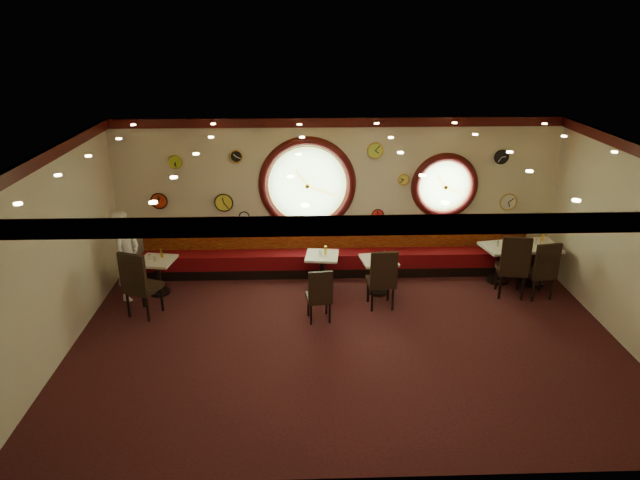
% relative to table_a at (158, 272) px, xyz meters
% --- Properties ---
extents(floor, '(9.00, 6.00, 0.00)m').
position_rel_table_a_xyz_m(floor, '(3.50, -1.91, -0.44)').
color(floor, black).
rests_on(floor, ground).
extents(ceiling, '(9.00, 6.00, 0.02)m').
position_rel_table_a_xyz_m(ceiling, '(3.50, -1.91, 2.76)').
color(ceiling, gold).
rests_on(ceiling, wall_back).
extents(wall_back, '(9.00, 0.02, 3.20)m').
position_rel_table_a_xyz_m(wall_back, '(3.50, 1.09, 1.16)').
color(wall_back, beige).
rests_on(wall_back, floor).
extents(wall_front, '(9.00, 0.02, 3.20)m').
position_rel_table_a_xyz_m(wall_front, '(3.50, -4.91, 1.16)').
color(wall_front, beige).
rests_on(wall_front, floor).
extents(wall_left, '(0.02, 6.00, 3.20)m').
position_rel_table_a_xyz_m(wall_left, '(-1.00, -1.91, 1.16)').
color(wall_left, beige).
rests_on(wall_left, floor).
extents(wall_right, '(0.02, 6.00, 3.20)m').
position_rel_table_a_xyz_m(wall_right, '(8.00, -1.91, 1.16)').
color(wall_right, beige).
rests_on(wall_right, floor).
extents(molding_back, '(9.00, 0.10, 0.18)m').
position_rel_table_a_xyz_m(molding_back, '(3.50, 1.04, 2.67)').
color(molding_back, '#370A0A').
rests_on(molding_back, wall_back).
extents(molding_front, '(9.00, 0.10, 0.18)m').
position_rel_table_a_xyz_m(molding_front, '(3.50, -4.86, 2.67)').
color(molding_front, '#370A0A').
rests_on(molding_front, wall_back).
extents(molding_left, '(0.10, 6.00, 0.18)m').
position_rel_table_a_xyz_m(molding_left, '(-0.95, -1.91, 2.67)').
color(molding_left, '#370A0A').
rests_on(molding_left, wall_back).
extents(banquette_base, '(8.00, 0.55, 0.20)m').
position_rel_table_a_xyz_m(banquette_base, '(3.50, 0.81, -0.34)').
color(banquette_base, black).
rests_on(banquette_base, floor).
extents(banquette_seat, '(8.00, 0.55, 0.30)m').
position_rel_table_a_xyz_m(banquette_seat, '(3.50, 0.81, -0.09)').
color(banquette_seat, '#5B070E').
rests_on(banquette_seat, banquette_base).
extents(banquette_back, '(8.00, 0.10, 0.55)m').
position_rel_table_a_xyz_m(banquette_back, '(3.50, 1.03, 0.31)').
color(banquette_back, '#610807').
rests_on(banquette_back, wall_back).
extents(porthole_left_glass, '(1.66, 0.02, 1.66)m').
position_rel_table_a_xyz_m(porthole_left_glass, '(2.90, 1.09, 1.41)').
color(porthole_left_glass, '#91BA6F').
rests_on(porthole_left_glass, wall_back).
extents(porthole_left_frame, '(1.98, 0.18, 1.98)m').
position_rel_table_a_xyz_m(porthole_left_frame, '(2.90, 1.07, 1.41)').
color(porthole_left_frame, '#370A0A').
rests_on(porthole_left_frame, wall_back).
extents(porthole_left_ring, '(1.61, 0.03, 1.61)m').
position_rel_table_a_xyz_m(porthole_left_ring, '(2.90, 1.04, 1.41)').
color(porthole_left_ring, gold).
rests_on(porthole_left_ring, wall_back).
extents(porthole_right_glass, '(1.10, 0.02, 1.10)m').
position_rel_table_a_xyz_m(porthole_right_glass, '(5.70, 1.09, 1.36)').
color(porthole_right_glass, '#91BA6F').
rests_on(porthole_right_glass, wall_back).
extents(porthole_right_frame, '(1.38, 0.18, 1.38)m').
position_rel_table_a_xyz_m(porthole_right_frame, '(5.70, 1.07, 1.36)').
color(porthole_right_frame, '#370A0A').
rests_on(porthole_right_frame, wall_back).
extents(porthole_right_ring, '(1.09, 0.03, 1.09)m').
position_rel_table_a_xyz_m(porthole_right_ring, '(5.70, 1.04, 1.36)').
color(porthole_right_ring, gold).
rests_on(porthole_right_ring, wall_back).
extents(wall_clock_0, '(0.28, 0.03, 0.28)m').
position_rel_table_a_xyz_m(wall_clock_0, '(6.80, 1.05, 1.96)').
color(wall_clock_0, black).
rests_on(wall_clock_0, wall_back).
extents(wall_clock_1, '(0.30, 0.03, 0.30)m').
position_rel_table_a_xyz_m(wall_clock_1, '(4.25, 1.05, 2.11)').
color(wall_clock_1, '#B8D542').
rests_on(wall_clock_1, wall_back).
extents(wall_clock_2, '(0.24, 0.03, 0.24)m').
position_rel_table_a_xyz_m(wall_clock_2, '(1.50, 1.05, 2.01)').
color(wall_clock_2, black).
rests_on(wall_clock_2, wall_back).
extents(wall_clock_3, '(0.26, 0.03, 0.26)m').
position_rel_table_a_xyz_m(wall_clock_3, '(0.30, 1.05, 1.91)').
color(wall_clock_3, '#A5CB28').
rests_on(wall_clock_3, wall_back).
extents(wall_clock_4, '(0.34, 0.03, 0.34)m').
position_rel_table_a_xyz_m(wall_clock_4, '(7.05, 1.05, 1.01)').
color(wall_clock_4, white).
rests_on(wall_clock_4, wall_back).
extents(wall_clock_5, '(0.32, 0.03, 0.32)m').
position_rel_table_a_xyz_m(wall_clock_5, '(-0.10, 1.05, 1.11)').
color(wall_clock_5, red).
rests_on(wall_clock_5, wall_back).
extents(wall_clock_6, '(0.24, 0.03, 0.24)m').
position_rel_table_a_xyz_m(wall_clock_6, '(4.35, 1.05, 0.76)').
color(wall_clock_6, red).
rests_on(wall_clock_6, wall_back).
extents(wall_clock_7, '(0.36, 0.03, 0.36)m').
position_rel_table_a_xyz_m(wall_clock_7, '(1.20, 1.05, 1.06)').
color(wall_clock_7, yellow).
rests_on(wall_clock_7, wall_back).
extents(wall_clock_8, '(0.20, 0.03, 0.20)m').
position_rel_table_a_xyz_m(wall_clock_8, '(1.60, 1.05, 0.76)').
color(wall_clock_8, white).
rests_on(wall_clock_8, wall_back).
extents(wall_clock_9, '(0.22, 0.03, 0.22)m').
position_rel_table_a_xyz_m(wall_clock_9, '(4.85, 1.05, 1.51)').
color(wall_clock_9, '#F4E251').
rests_on(wall_clock_9, wall_back).
extents(table_a, '(0.74, 0.74, 0.71)m').
position_rel_table_a_xyz_m(table_a, '(0.00, 0.00, 0.00)').
color(table_a, black).
rests_on(table_a, floor).
extents(table_b, '(0.70, 0.70, 0.69)m').
position_rel_table_a_xyz_m(table_b, '(3.17, 0.17, -0.01)').
color(table_b, black).
rests_on(table_b, floor).
extents(table_c, '(0.72, 0.72, 0.71)m').
position_rel_table_a_xyz_m(table_c, '(4.24, -0.11, 0.00)').
color(table_c, black).
rests_on(table_c, floor).
extents(table_d, '(0.82, 0.82, 0.76)m').
position_rel_table_a_xyz_m(table_d, '(6.74, 0.30, 0.04)').
color(table_d, black).
rests_on(table_d, floor).
extents(table_e, '(0.79, 0.79, 0.85)m').
position_rel_table_a_xyz_m(table_e, '(7.40, 0.18, 0.09)').
color(table_e, black).
rests_on(table_e, floor).
extents(chair_a, '(0.69, 0.69, 0.78)m').
position_rel_table_a_xyz_m(chair_a, '(-0.10, -0.93, 0.27)').
color(chair_a, black).
rests_on(chair_a, floor).
extents(chair_b, '(0.47, 0.47, 0.62)m').
position_rel_table_a_xyz_m(chair_b, '(3.07, -1.22, 0.13)').
color(chair_b, black).
rests_on(chair_b, floor).
extents(chair_c, '(0.52, 0.52, 0.72)m').
position_rel_table_a_xyz_m(chair_c, '(4.22, -0.77, 0.22)').
color(chair_c, black).
rests_on(chair_c, floor).
extents(chair_d, '(0.61, 0.61, 0.78)m').
position_rel_table_a_xyz_m(chair_d, '(6.74, -0.40, 0.28)').
color(chair_d, black).
rests_on(chair_d, floor).
extents(chair_e, '(0.55, 0.55, 0.71)m').
position_rel_table_a_xyz_m(chair_e, '(7.28, -0.47, 0.22)').
color(chair_e, black).
rests_on(chair_e, floor).
extents(condiment_a_salt, '(0.04, 0.04, 0.10)m').
position_rel_table_a_xyz_m(condiment_a_salt, '(-0.12, 0.02, 0.31)').
color(condiment_a_salt, silver).
rests_on(condiment_a_salt, table_a).
extents(condiment_b_salt, '(0.04, 0.04, 0.11)m').
position_rel_table_a_xyz_m(condiment_b_salt, '(3.13, 0.21, 0.30)').
color(condiment_b_salt, silver).
rests_on(condiment_b_salt, table_b).
extents(condiment_c_salt, '(0.03, 0.03, 0.10)m').
position_rel_table_a_xyz_m(condiment_c_salt, '(4.17, -0.08, 0.31)').
color(condiment_c_salt, silver).
rests_on(condiment_c_salt, table_c).
extents(condiment_d_salt, '(0.04, 0.04, 0.11)m').
position_rel_table_a_xyz_m(condiment_d_salt, '(6.67, 0.32, 0.37)').
color(condiment_d_salt, '#B9B8BD').
rests_on(condiment_d_salt, table_d).
extents(condiment_a_pepper, '(0.03, 0.03, 0.09)m').
position_rel_table_a_xyz_m(condiment_a_pepper, '(-0.01, -0.07, 0.31)').
color(condiment_a_pepper, silver).
rests_on(condiment_a_pepper, table_a).
extents(condiment_b_pepper, '(0.04, 0.04, 0.11)m').
position_rel_table_a_xyz_m(condiment_b_pepper, '(3.15, 0.20, 0.30)').
color(condiment_b_pepper, silver).
rests_on(condiment_b_pepper, table_b).
extents(condiment_c_pepper, '(0.03, 0.03, 0.10)m').
position_rel_table_a_xyz_m(condiment_c_pepper, '(4.23, -0.16, 0.31)').
color(condiment_c_pepper, '#B8B9BD').
rests_on(condiment_c_pepper, table_c).
extents(condiment_d_pepper, '(0.04, 0.04, 0.11)m').
position_rel_table_a_xyz_m(condiment_d_pepper, '(6.80, 0.32, 0.37)').
color(condiment_d_pepper, silver).
rests_on(condiment_d_pepper, table_d).
extents(condiment_a_bottle, '(0.05, 0.05, 0.17)m').
position_rel_table_a_xyz_m(condiment_a_bottle, '(0.08, 0.12, 0.34)').
color(condiment_a_bottle, gold).
rests_on(condiment_a_bottle, table_a).
extents(condiment_b_bottle, '(0.05, 0.05, 0.18)m').
position_rel_table_a_xyz_m(condiment_b_bottle, '(3.23, 0.20, 0.33)').
color(condiment_b_bottle, gold).
rests_on(condiment_b_bottle, table_b).
extents(condiment_c_bottle, '(0.04, 0.04, 0.14)m').
position_rel_table_a_xyz_m(condiment_c_bottle, '(4.35, -0.08, 0.33)').
color(condiment_c_bottle, gold).
rests_on(condiment_c_bottle, table_c).
extents(condiment_d_bottle, '(0.05, 0.05, 0.15)m').
position_rel_table_a_xyz_m(condiment_d_bottle, '(6.85, 0.42, 0.40)').
color(condiment_d_bottle, gold).
rests_on(condiment_d_bottle, table_d).
extents(condiment_e_salt, '(0.04, 0.04, 0.11)m').
position_rel_table_a_xyz_m(condiment_e_salt, '(7.37, 0.18, 0.46)').
color(condiment_e_salt, silver).
rests_on(condiment_e_salt, table_e).
extents(condiment_e_pepper, '(0.03, 0.03, 0.09)m').
position_rel_table_a_xyz_m(condiment_e_pepper, '(7.47, 0.20, 0.45)').
color(condiment_e_pepper, silver).
rests_on(condiment_e_pepper, table_e).
extents(condiment_e_bottle, '(0.06, 0.06, 0.18)m').
position_rel_table_a_xyz_m(condiment_e_bottle, '(7.55, 0.32, 0.50)').
color(condiment_e_bottle, gold).
rests_on(condiment_e_bottle, table_e).
extents(waiter, '(0.56, 0.71, 1.72)m').
position_rel_table_a_xyz_m(waiter, '(-0.50, -0.13, 0.42)').
color(waiter, white).
rests_on(waiter, floor).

